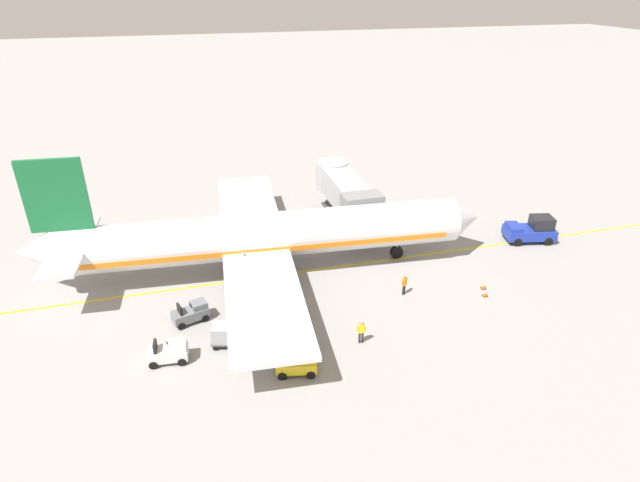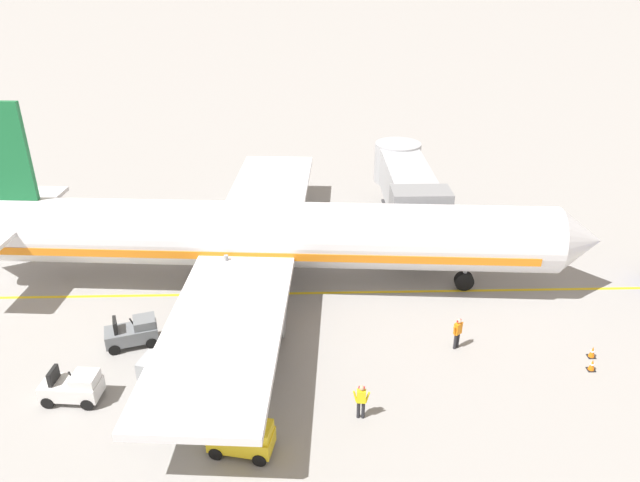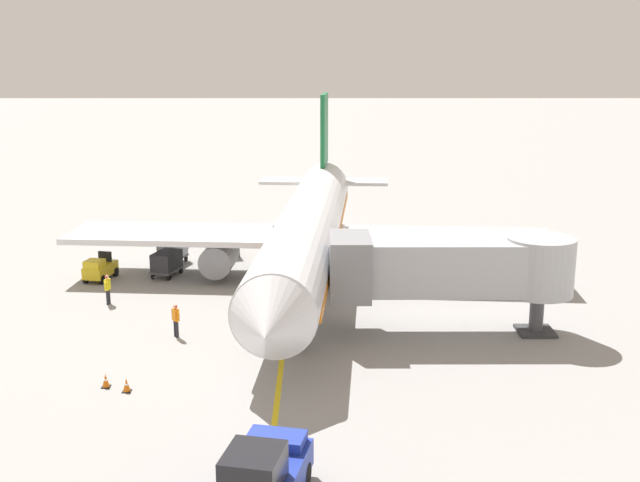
{
  "view_description": "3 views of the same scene",
  "coord_description": "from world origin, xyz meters",
  "px_view_note": "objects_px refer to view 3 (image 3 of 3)",
  "views": [
    {
      "loc": [
        36.03,
        -5.09,
        22.0
      ],
      "look_at": [
        0.88,
        4.53,
        3.15
      ],
      "focal_mm": 28.95,
      "sensor_mm": 36.0,
      "label": 1
    },
    {
      "loc": [
        29.27,
        2.59,
        17.97
      ],
      "look_at": [
        -1.77,
        3.49,
        2.45
      ],
      "focal_mm": 33.57,
      "sensor_mm": 36.0,
      "label": 2
    },
    {
      "loc": [
        -1.65,
        46.13,
        13.64
      ],
      "look_at": [
        -1.78,
        2.69,
        3.1
      ],
      "focal_mm": 43.45,
      "sensor_mm": 36.0,
      "label": 3
    }
  ],
  "objects_px": {
    "ground_crew_loader": "(176,318)",
    "safety_cone_nose_right": "(127,385)",
    "baggage_tug_trailing": "(228,245)",
    "pushback_tractor": "(262,477)",
    "baggage_tug_spare": "(100,269)",
    "baggage_tug_lead": "(174,240)",
    "ground_crew_wing_walker": "(108,288)",
    "baggage_cart_second_in_train": "(172,250)",
    "safety_cone_nose_left": "(106,381)",
    "jet_bridge": "(450,267)",
    "parked_airliner": "(308,230)",
    "baggage_cart_front": "(167,262)"
  },
  "relations": [
    {
      "from": "pushback_tractor",
      "to": "baggage_cart_second_in_train",
      "type": "xyz_separation_m",
      "value": [
        7.96,
        -28.65,
        -0.15
      ]
    },
    {
      "from": "baggage_tug_trailing",
      "to": "safety_cone_nose_right",
      "type": "height_order",
      "value": "baggage_tug_trailing"
    },
    {
      "from": "baggage_tug_trailing",
      "to": "safety_cone_nose_left",
      "type": "height_order",
      "value": "baggage_tug_trailing"
    },
    {
      "from": "baggage_tug_lead",
      "to": "ground_crew_wing_walker",
      "type": "xyz_separation_m",
      "value": [
        1.43,
        12.39,
        0.24
      ]
    },
    {
      "from": "pushback_tractor",
      "to": "baggage_cart_second_in_train",
      "type": "height_order",
      "value": "pushback_tractor"
    },
    {
      "from": "safety_cone_nose_right",
      "to": "baggage_tug_spare",
      "type": "bearing_deg",
      "value": -71.18
    },
    {
      "from": "baggage_tug_trailing",
      "to": "baggage_cart_second_in_train",
      "type": "height_order",
      "value": "baggage_tug_trailing"
    },
    {
      "from": "baggage_tug_trailing",
      "to": "safety_cone_nose_right",
      "type": "relative_size",
      "value": 4.65
    },
    {
      "from": "baggage_tug_spare",
      "to": "baggage_cart_second_in_train",
      "type": "bearing_deg",
      "value": -135.15
    },
    {
      "from": "parked_airliner",
      "to": "baggage_cart_front",
      "type": "bearing_deg",
      "value": -6.33
    },
    {
      "from": "pushback_tractor",
      "to": "ground_crew_loader",
      "type": "relative_size",
      "value": 2.82
    },
    {
      "from": "baggage_tug_spare",
      "to": "safety_cone_nose_right",
      "type": "height_order",
      "value": "baggage_tug_spare"
    },
    {
      "from": "pushback_tractor",
      "to": "baggage_tug_spare",
      "type": "relative_size",
      "value": 1.77
    },
    {
      "from": "safety_cone_nose_left",
      "to": "baggage_tug_lead",
      "type": "bearing_deg",
      "value": -86.65
    },
    {
      "from": "parked_airliner",
      "to": "baggage_tug_trailing",
      "type": "distance_m",
      "value": 8.79
    },
    {
      "from": "baggage_cart_second_in_train",
      "to": "safety_cone_nose_right",
      "type": "xyz_separation_m",
      "value": [
        -1.74,
        20.09,
        -0.66
      ]
    },
    {
      "from": "baggage_cart_front",
      "to": "parked_airliner",
      "type": "bearing_deg",
      "value": 173.67
    },
    {
      "from": "baggage_tug_lead",
      "to": "parked_airliner",
      "type": "bearing_deg",
      "value": 141.09
    },
    {
      "from": "baggage_tug_trailing",
      "to": "ground_crew_wing_walker",
      "type": "distance_m",
      "value": 12.11
    },
    {
      "from": "ground_crew_loader",
      "to": "pushback_tractor",
      "type": "bearing_deg",
      "value": 109.51
    },
    {
      "from": "baggage_tug_spare",
      "to": "baggage_cart_second_in_train",
      "type": "height_order",
      "value": "baggage_tug_spare"
    },
    {
      "from": "baggage_cart_second_in_train",
      "to": "baggage_tug_lead",
      "type": "bearing_deg",
      "value": -80.88
    },
    {
      "from": "baggage_cart_front",
      "to": "baggage_cart_second_in_train",
      "type": "height_order",
      "value": "same"
    },
    {
      "from": "baggage_tug_lead",
      "to": "baggage_tug_trailing",
      "type": "relative_size",
      "value": 0.95
    },
    {
      "from": "baggage_tug_spare",
      "to": "safety_cone_nose_left",
      "type": "bearing_deg",
      "value": 106.09
    },
    {
      "from": "baggage_tug_lead",
      "to": "ground_crew_wing_walker",
      "type": "distance_m",
      "value": 12.47
    },
    {
      "from": "jet_bridge",
      "to": "safety_cone_nose_left",
      "type": "xyz_separation_m",
      "value": [
        15.4,
        6.46,
        -3.16
      ]
    },
    {
      "from": "ground_crew_wing_walker",
      "to": "safety_cone_nose_left",
      "type": "xyz_separation_m",
      "value": [
        -2.81,
        11.1,
        -0.66
      ]
    },
    {
      "from": "jet_bridge",
      "to": "baggage_tug_lead",
      "type": "distance_m",
      "value": 24.06
    },
    {
      "from": "ground_crew_loader",
      "to": "safety_cone_nose_left",
      "type": "bearing_deg",
      "value": 72.25
    },
    {
      "from": "jet_bridge",
      "to": "parked_airliner",
      "type": "bearing_deg",
      "value": -52.41
    },
    {
      "from": "jet_bridge",
      "to": "ground_crew_wing_walker",
      "type": "relative_size",
      "value": 7.12
    },
    {
      "from": "jet_bridge",
      "to": "safety_cone_nose_right",
      "type": "height_order",
      "value": "jet_bridge"
    },
    {
      "from": "parked_airliner",
      "to": "baggage_tug_spare",
      "type": "xyz_separation_m",
      "value": [
        12.89,
        -0.18,
        -2.47
      ]
    },
    {
      "from": "baggage_tug_lead",
      "to": "baggage_tug_spare",
      "type": "bearing_deg",
      "value": 67.28
    },
    {
      "from": "baggage_tug_lead",
      "to": "safety_cone_nose_right",
      "type": "distance_m",
      "value": 24.05
    },
    {
      "from": "parked_airliner",
      "to": "baggage_tug_trailing",
      "type": "bearing_deg",
      "value": -47.79
    },
    {
      "from": "baggage_tug_trailing",
      "to": "baggage_tug_spare",
      "type": "relative_size",
      "value": 1.02
    },
    {
      "from": "baggage_tug_lead",
      "to": "safety_cone_nose_left",
      "type": "relative_size",
      "value": 4.41
    },
    {
      "from": "baggage_tug_trailing",
      "to": "ground_crew_loader",
      "type": "bearing_deg",
      "value": 87.31
    },
    {
      "from": "pushback_tractor",
      "to": "baggage_tug_trailing",
      "type": "bearing_deg",
      "value": -81.63
    },
    {
      "from": "pushback_tractor",
      "to": "jet_bridge",
      "type": "bearing_deg",
      "value": -117.93
    },
    {
      "from": "baggage_cart_front",
      "to": "safety_cone_nose_right",
      "type": "height_order",
      "value": "baggage_cart_front"
    },
    {
      "from": "baggage_tug_spare",
      "to": "baggage_cart_front",
      "type": "bearing_deg",
      "value": -168.63
    },
    {
      "from": "ground_crew_loader",
      "to": "safety_cone_nose_right",
      "type": "relative_size",
      "value": 2.86
    },
    {
      "from": "baggage_tug_spare",
      "to": "ground_crew_wing_walker",
      "type": "height_order",
      "value": "ground_crew_wing_walker"
    },
    {
      "from": "safety_cone_nose_right",
      "to": "safety_cone_nose_left",
      "type": "bearing_deg",
      "value": -24.47
    },
    {
      "from": "ground_crew_wing_walker",
      "to": "safety_cone_nose_right",
      "type": "xyz_separation_m",
      "value": [
        -3.79,
        11.55,
        -0.66
      ]
    },
    {
      "from": "parked_airliner",
      "to": "ground_crew_wing_walker",
      "type": "xyz_separation_m",
      "value": [
        11.13,
        4.56,
        -2.23
      ]
    },
    {
      "from": "jet_bridge",
      "to": "baggage_cart_front",
      "type": "xyz_separation_m",
      "value": [
        15.98,
        -10.19,
        -2.5
      ]
    }
  ]
}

